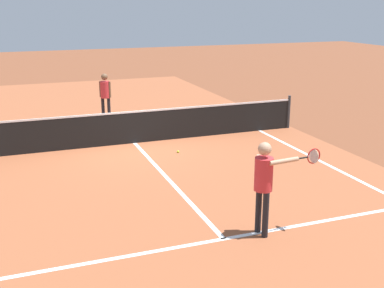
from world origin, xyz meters
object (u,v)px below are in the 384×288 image
object	(u,v)px
tennis_ball_near_net	(178,152)
player_near	(265,178)
net	(134,127)
player_far	(105,92)

from	to	relation	value
tennis_ball_near_net	player_near	bearing A→B (deg)	-91.74
net	player_far	xyz separation A→B (m)	(-0.24, 3.07, 0.51)
net	player_near	bearing A→B (deg)	-83.58
player_far	tennis_ball_near_net	bearing A→B (deg)	-75.82
player_near	net	bearing A→B (deg)	96.42
net	player_far	bearing A→B (deg)	94.38
tennis_ball_near_net	player_far	bearing A→B (deg)	104.18
player_near	player_far	world-z (taller)	player_near
player_near	tennis_ball_near_net	world-z (taller)	player_near
player_near	tennis_ball_near_net	bearing A→B (deg)	88.26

